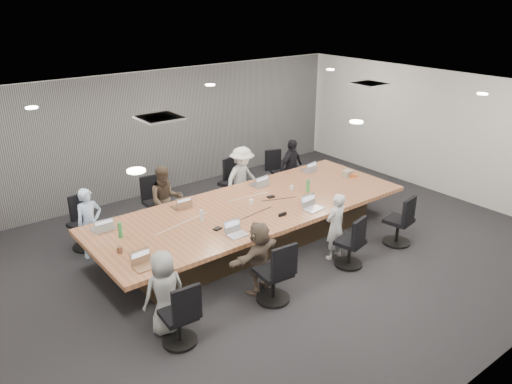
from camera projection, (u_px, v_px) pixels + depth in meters
floor at (270, 252)px, 9.05m from camera, size 10.00×8.00×0.00m
ceiling at (271, 98)px, 8.00m from camera, size 10.00×8.00×0.00m
wall_back at (160, 132)px, 11.46m from camera, size 10.00×0.00×2.80m
wall_front at (496, 279)px, 5.60m from camera, size 10.00×0.00×2.80m
wall_right at (439, 133)px, 11.38m from camera, size 0.00×8.00×2.80m
curtain at (162, 132)px, 11.40m from camera, size 9.80×0.04×2.80m
conference_table at (253, 223)px, 9.27m from camera, size 6.00×2.20×0.74m
chair_0 at (84, 229)px, 9.06m from camera, size 0.63×0.63×0.78m
chair_1 at (158, 207)px, 9.90m from camera, size 0.58×0.58×0.84m
chair_2 at (233, 186)px, 10.93m from camera, size 0.73×0.73×0.85m
chair_3 at (281, 176)px, 11.75m from camera, size 0.63×0.63×0.72m
chair_4 at (178, 320)px, 6.59m from camera, size 0.54×0.54×0.74m
chair_5 at (273, 277)px, 7.50m from camera, size 0.60×0.60×0.81m
chair_6 at (350, 246)px, 8.48m from camera, size 0.61×0.61×0.75m
chair_7 at (398, 224)px, 9.22m from camera, size 0.62×0.62×0.79m
person_0 at (90, 223)px, 8.71m from camera, size 0.49×0.34×1.27m
laptop_0 at (101, 228)px, 8.27m from camera, size 0.33×0.23×0.02m
person_1 at (166, 200)px, 9.55m from camera, size 0.77×0.66×1.36m
laptop_1 at (180, 206)px, 9.12m from camera, size 0.31×0.22×0.02m
person_2 at (242, 179)px, 10.57m from camera, size 0.98×0.68×1.40m
laptop_2 at (258, 184)px, 10.15m from camera, size 0.37×0.27×0.02m
person_3 at (291, 167)px, 11.38m from camera, size 0.83×0.49×1.32m
laptop_3 at (308, 170)px, 10.95m from camera, size 0.34×0.26×0.02m
person_4 at (164, 292)px, 6.75m from camera, size 0.61×0.42×1.22m
laptop_4 at (145, 267)px, 7.10m from camera, size 0.33×0.23×0.02m
person_5 at (259, 257)px, 7.69m from camera, size 1.15×0.60×1.18m
laptop_5 at (238, 235)px, 8.03m from camera, size 0.31×0.22×0.02m
person_6 at (335, 226)px, 8.65m from camera, size 0.46×0.31×1.22m
laptop_6 at (314, 209)px, 9.00m from camera, size 0.38×0.28×0.02m
bottle_green_left at (120, 230)px, 7.94m from camera, size 0.07×0.07×0.26m
bottle_green_right at (308, 186)px, 9.73m from camera, size 0.07×0.07×0.25m
bottle_clear at (202, 215)px, 8.51m from camera, size 0.07×0.07×0.21m
cup_white_far at (251, 202)px, 9.18m from camera, size 0.10×0.10×0.10m
cup_white_near at (292, 188)px, 9.87m from camera, size 0.08×0.08×0.09m
mug_brown at (120, 250)px, 7.49m from camera, size 0.11×0.11×0.10m
mic_left at (217, 229)px, 8.25m from camera, size 0.15×0.12×0.03m
mic_right at (271, 197)px, 9.52m from camera, size 0.14×0.10×0.03m
stapler at (283, 214)px, 8.73m from camera, size 0.16×0.04×0.06m
canvas_bag at (347, 173)px, 10.60m from camera, size 0.26×0.20×0.13m
snack_packet at (353, 175)px, 10.60m from camera, size 0.23×0.22×0.04m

